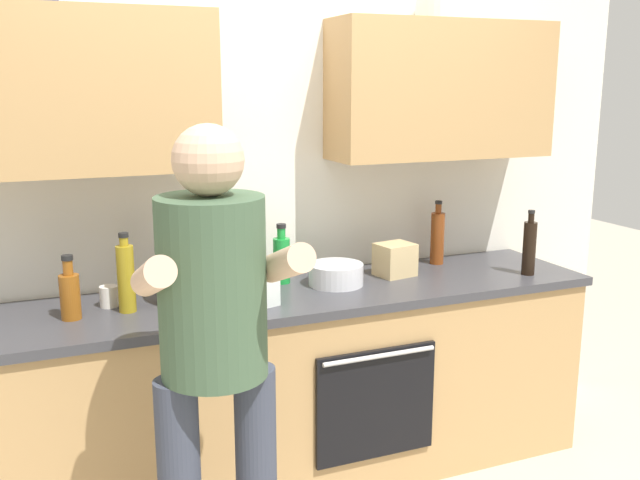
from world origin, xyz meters
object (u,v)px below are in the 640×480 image
bottle_oil (126,277)px  bottle_vinegar (437,237)px  cup_coffee (109,296)px  bottle_soda (282,258)px  person_standing (215,343)px  grocery_bag_produce (245,286)px  knife_block (173,273)px  bottle_soy (529,247)px  mixing_bowl (336,274)px  grocery_bag_bread (395,260)px  bottle_syrup (70,294)px

bottle_oil → bottle_vinegar: (1.58, 0.20, -0.01)m
cup_coffee → bottle_soda: bearing=5.0°
person_standing → grocery_bag_produce: person_standing is taller
cup_coffee → knife_block: knife_block is taller
bottle_soy → mixing_bowl: size_ratio=1.26×
bottle_oil → grocery_bag_bread: (1.27, 0.07, -0.07)m
bottle_oil → mixing_bowl: 0.95m
bottle_soda → knife_block: (-0.53, -0.12, 0.01)m
bottle_soda → bottle_soy: bearing=-15.5°
bottle_oil → grocery_bag_bread: 1.27m
bottle_soy → grocery_bag_bread: 0.65m
person_standing → bottle_soy: 1.80m
bottle_soy → person_standing: bearing=-160.6°
bottle_oil → grocery_bag_bread: size_ratio=1.92×
bottle_syrup → mixing_bowl: (1.16, 0.05, -0.05)m
bottle_oil → mixing_bowl: bearing=2.1°
grocery_bag_bread → bottle_oil: bearing=-176.6°
bottle_vinegar → person_standing: bearing=-145.9°
bottle_oil → bottle_vinegar: size_ratio=1.00×
bottle_soy → grocery_bag_bread: size_ratio=1.86×
bottle_soy → mixing_bowl: 0.96m
bottle_syrup → grocery_bag_produce: 0.69m
person_standing → bottle_oil: bearing=102.8°
bottle_soda → mixing_bowl: (0.22, -0.13, -0.07)m
bottle_oil → knife_block: (0.20, 0.04, -0.02)m
bottle_oil → knife_block: bottle_oil is taller
person_standing → bottle_syrup: size_ratio=6.55×
person_standing → bottle_syrup: person_standing is taller
bottle_soy → grocery_bag_produce: 1.40m
bottle_soda → mixing_bowl: bottle_soda is taller
bottle_oil → knife_block: 0.20m
bottle_soy → bottle_oil: size_ratio=0.97×
bottle_syrup → grocery_bag_bread: size_ratio=1.52×
bottle_oil → grocery_bag_produce: (0.47, -0.09, -0.07)m
knife_block → mixing_bowl: bearing=-0.4°
bottle_soy → cup_coffee: bottle_soy is taller
bottle_soda → bottle_vinegar: size_ratio=0.85×
bottle_soda → grocery_bag_bread: bottle_soda is taller
bottle_vinegar → cup_coffee: (-1.64, -0.10, -0.10)m
person_standing → bottle_soda: size_ratio=6.08×
knife_block → grocery_bag_produce: bearing=-24.7°
bottle_vinegar → grocery_bag_produce: bottle_vinegar is taller
knife_block → bottle_soda: bearing=13.3°
bottle_soy → bottle_syrup: size_ratio=1.22×
bottle_vinegar → cup_coffee: bottle_vinegar is taller
bottle_soy → bottle_oil: 1.88m
person_standing → cup_coffee: 0.88m
bottle_soy → bottle_vinegar: bearing=130.1°
bottle_syrup → knife_block: 0.42m
bottle_oil → cup_coffee: bearing=123.4°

